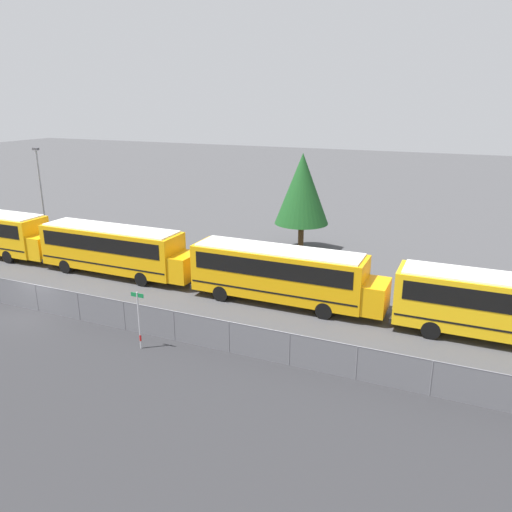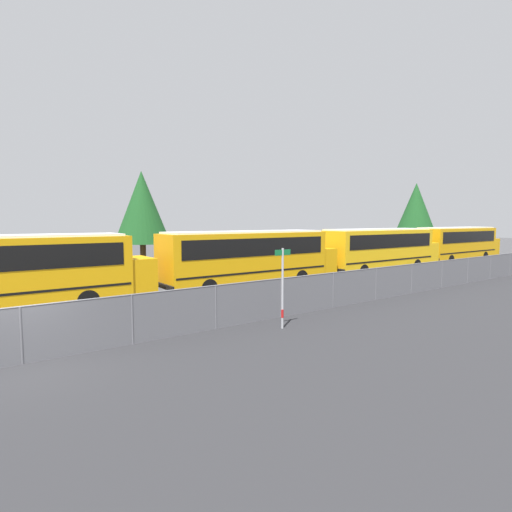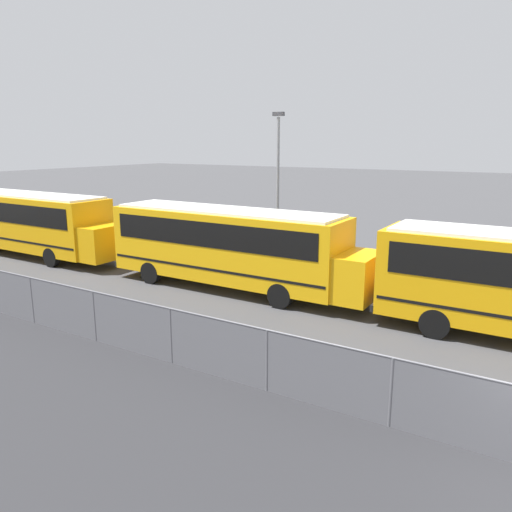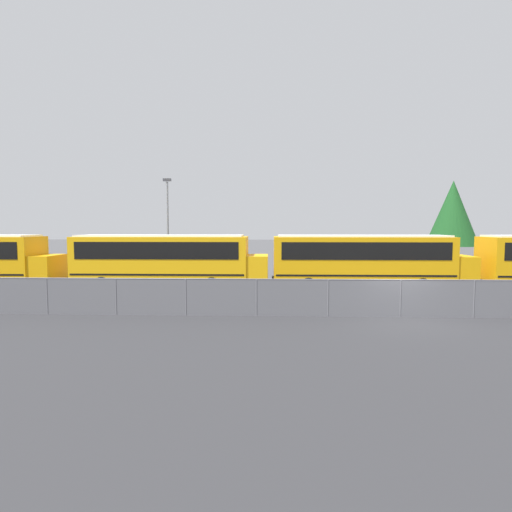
% 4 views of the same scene
% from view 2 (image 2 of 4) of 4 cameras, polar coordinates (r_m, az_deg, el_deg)
% --- Properties ---
extents(ground_plane, '(200.00, 200.00, 0.00)m').
position_cam_2_polar(ground_plane, '(12.82, -30.35, -13.20)').
color(ground_plane, '#424244').
extents(road_strip, '(130.30, 12.00, 0.01)m').
position_cam_2_polar(road_strip, '(7.36, -25.10, -27.05)').
color(road_strip, '#2B2B2D').
rests_on(road_strip, ground_plane).
extents(fence, '(96.37, 0.07, 1.60)m').
position_cam_2_polar(fence, '(12.59, -30.51, -9.66)').
color(fence, '#9EA0A5').
rests_on(fence, ground_plane).
extents(school_bus_3, '(11.49, 2.50, 3.30)m').
position_cam_2_polar(school_bus_3, '(19.03, -32.31, -1.54)').
color(school_bus_3, orange).
rests_on(school_bus_3, ground_plane).
extents(school_bus_4, '(11.49, 2.50, 3.30)m').
position_cam_2_polar(school_bus_4, '(23.01, -0.78, 0.23)').
color(school_bus_4, orange).
rests_on(school_bus_4, ground_plane).
extents(school_bus_5, '(11.49, 2.50, 3.30)m').
position_cam_2_polar(school_bus_5, '(31.25, 17.44, 1.26)').
color(school_bus_5, yellow).
rests_on(school_bus_5, ground_plane).
extents(school_bus_6, '(11.49, 2.50, 3.30)m').
position_cam_2_polar(school_bus_6, '(42.02, 26.91, 1.85)').
color(school_bus_6, orange).
rests_on(school_bus_6, ground_plane).
extents(street_sign, '(0.70, 0.09, 2.90)m').
position_cam_2_polar(street_sign, '(14.29, 3.81, -4.33)').
color(street_sign, '#B7B7BC').
rests_on(street_sign, ground_plane).
extents(tree_0, '(4.50, 4.50, 8.63)m').
position_cam_2_polar(tree_0, '(54.35, 21.87, 6.57)').
color(tree_0, '#51381E').
rests_on(tree_0, ground_plane).
extents(tree_1, '(4.17, 4.17, 7.60)m').
position_cam_2_polar(tree_1, '(31.37, -15.98, 6.67)').
color(tree_1, '#51381E').
rests_on(tree_1, ground_plane).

